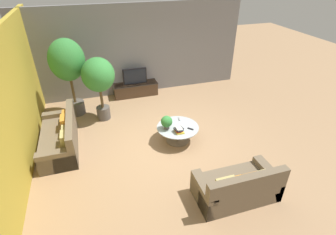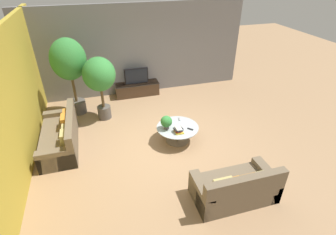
# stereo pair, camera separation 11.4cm
# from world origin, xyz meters

# --- Properties ---
(ground_plane) EXTENTS (24.00, 24.00, 0.00)m
(ground_plane) POSITION_xyz_m (0.00, 0.00, 0.00)
(ground_plane) COLOR #9E7A56
(back_wall_stone) EXTENTS (7.40, 0.12, 3.00)m
(back_wall_stone) POSITION_xyz_m (0.00, 3.26, 1.50)
(back_wall_stone) COLOR slate
(back_wall_stone) RESTS_ON ground
(side_wall_left) EXTENTS (0.12, 7.40, 3.00)m
(side_wall_left) POSITION_xyz_m (-3.26, 0.20, 1.50)
(side_wall_left) COLOR gold
(side_wall_left) RESTS_ON ground
(media_console) EXTENTS (1.52, 0.50, 0.45)m
(media_console) POSITION_xyz_m (-0.18, 2.94, 0.23)
(media_console) COLOR #473323
(media_console) RESTS_ON ground
(television) EXTENTS (0.81, 0.13, 0.54)m
(television) POSITION_xyz_m (-0.18, 2.94, 0.71)
(television) COLOR black
(television) RESTS_ON media_console
(coffee_table) EXTENTS (1.09, 1.09, 0.43)m
(coffee_table) POSITION_xyz_m (0.32, -0.06, 0.30)
(coffee_table) COLOR #756656
(coffee_table) RESTS_ON ground
(couch_by_wall) EXTENTS (0.84, 2.02, 0.84)m
(couch_by_wall) POSITION_xyz_m (-2.57, 0.56, 0.29)
(couch_by_wall) COLOR brown
(couch_by_wall) RESTS_ON ground
(couch_near_entry) EXTENTS (1.62, 0.84, 0.84)m
(couch_near_entry) POSITION_xyz_m (0.80, -2.25, 0.29)
(couch_near_entry) COLOR brown
(couch_near_entry) RESTS_ON ground
(potted_palm_tall) EXTENTS (1.00, 1.00, 2.32)m
(potted_palm_tall) POSITION_xyz_m (-2.19, 2.25, 1.60)
(potted_palm_tall) COLOR #514C47
(potted_palm_tall) RESTS_ON ground
(potted_palm_corner) EXTENTS (0.91, 0.91, 1.88)m
(potted_palm_corner) POSITION_xyz_m (-1.42, 1.68, 1.32)
(potted_palm_corner) COLOR #514C47
(potted_palm_corner) RESTS_ON ground
(potted_plant_tabletop) EXTENTS (0.29, 0.29, 0.36)m
(potted_plant_tabletop) POSITION_xyz_m (0.02, -0.05, 0.64)
(potted_plant_tabletop) COLOR #514C47
(potted_plant_tabletop) RESTS_ON coffee_table
(book_stack) EXTENTS (0.24, 0.27, 0.13)m
(book_stack) POSITION_xyz_m (0.27, -0.28, 0.49)
(book_stack) COLOR gold
(book_stack) RESTS_ON coffee_table
(remote_black) EXTENTS (0.14, 0.14, 0.02)m
(remote_black) POSITION_xyz_m (0.60, -0.26, 0.44)
(remote_black) COLOR black
(remote_black) RESTS_ON coffee_table
(remote_silver) EXTENTS (0.07, 0.16, 0.02)m
(remote_silver) POSITION_xyz_m (0.48, 0.28, 0.44)
(remote_silver) COLOR gray
(remote_silver) RESTS_ON coffee_table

